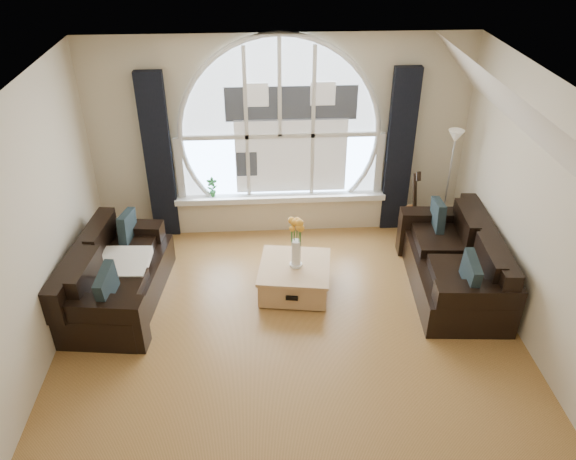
# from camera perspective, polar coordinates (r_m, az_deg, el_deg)

# --- Properties ---
(ground) EXTENTS (5.00, 5.50, 0.01)m
(ground) POSITION_cam_1_polar(r_m,az_deg,el_deg) (5.97, 0.53, -13.21)
(ground) COLOR brown
(ground) RESTS_ON ground
(ceiling) EXTENTS (5.00, 5.50, 0.01)m
(ceiling) POSITION_cam_1_polar(r_m,az_deg,el_deg) (4.50, 0.69, 11.97)
(ceiling) COLOR silver
(ceiling) RESTS_ON ground
(wall_back) EXTENTS (5.00, 0.01, 2.70)m
(wall_back) POSITION_cam_1_polar(r_m,az_deg,el_deg) (7.54, -0.84, 9.35)
(wall_back) COLOR beige
(wall_back) RESTS_ON ground
(wall_left) EXTENTS (0.01, 5.50, 2.70)m
(wall_left) POSITION_cam_1_polar(r_m,az_deg,el_deg) (5.55, -26.12, -3.04)
(wall_left) COLOR beige
(wall_left) RESTS_ON ground
(wall_right) EXTENTS (0.01, 5.50, 2.70)m
(wall_right) POSITION_cam_1_polar(r_m,az_deg,el_deg) (5.82, 25.97, -1.37)
(wall_right) COLOR beige
(wall_right) RESTS_ON ground
(attic_slope) EXTENTS (0.92, 5.50, 0.72)m
(attic_slope) POSITION_cam_1_polar(r_m,az_deg,el_deg) (5.25, 25.61, 7.69)
(attic_slope) COLOR silver
(attic_slope) RESTS_ON ground
(arched_window) EXTENTS (2.60, 0.06, 2.15)m
(arched_window) POSITION_cam_1_polar(r_m,az_deg,el_deg) (7.41, -0.85, 11.23)
(arched_window) COLOR silver
(arched_window) RESTS_ON wall_back
(window_sill) EXTENTS (2.90, 0.22, 0.08)m
(window_sill) POSITION_cam_1_polar(r_m,az_deg,el_deg) (7.81, -0.76, 3.36)
(window_sill) COLOR white
(window_sill) RESTS_ON wall_back
(window_frame) EXTENTS (2.76, 0.08, 2.15)m
(window_frame) POSITION_cam_1_polar(r_m,az_deg,el_deg) (7.39, -0.84, 11.14)
(window_frame) COLOR white
(window_frame) RESTS_ON wall_back
(neighbor_house) EXTENTS (1.70, 0.02, 1.50)m
(neighbor_house) POSITION_cam_1_polar(r_m,az_deg,el_deg) (7.45, 0.33, 10.31)
(neighbor_house) COLOR silver
(neighbor_house) RESTS_ON wall_back
(curtain_left) EXTENTS (0.35, 0.12, 2.30)m
(curtain_left) POSITION_cam_1_polar(r_m,az_deg,el_deg) (7.62, -13.00, 7.11)
(curtain_left) COLOR black
(curtain_left) RESTS_ON ground
(curtain_right) EXTENTS (0.35, 0.12, 2.30)m
(curtain_right) POSITION_cam_1_polar(r_m,az_deg,el_deg) (7.74, 11.23, 7.73)
(curtain_right) COLOR black
(curtain_right) RESTS_ON ground
(sofa_left) EXTENTS (1.08, 1.86, 0.78)m
(sofa_left) POSITION_cam_1_polar(r_m,az_deg,el_deg) (6.78, -16.97, -4.18)
(sofa_left) COLOR black
(sofa_left) RESTS_ON ground
(sofa_right) EXTENTS (1.05, 1.89, 0.81)m
(sofa_right) POSITION_cam_1_polar(r_m,az_deg,el_deg) (6.96, 16.44, -3.03)
(sofa_right) COLOR black
(sofa_right) RESTS_ON ground
(coffee_chest) EXTENTS (0.94, 0.94, 0.41)m
(coffee_chest) POSITION_cam_1_polar(r_m,az_deg,el_deg) (6.76, 0.67, -4.76)
(coffee_chest) COLOR #AA7D50
(coffee_chest) RESTS_ON ground
(throw_blanket) EXTENTS (0.58, 0.58, 0.10)m
(throw_blanket) POSITION_cam_1_polar(r_m,az_deg,el_deg) (6.73, -16.27, -3.31)
(throw_blanket) COLOR silver
(throw_blanket) RESTS_ON sofa_left
(vase_flowers) EXTENTS (0.24, 0.24, 0.70)m
(vase_flowers) POSITION_cam_1_polar(r_m,az_deg,el_deg) (6.44, 0.84, -0.80)
(vase_flowers) COLOR white
(vase_flowers) RESTS_ON coffee_chest
(floor_lamp) EXTENTS (0.24, 0.24, 1.60)m
(floor_lamp) POSITION_cam_1_polar(r_m,az_deg,el_deg) (7.73, 15.85, 4.18)
(floor_lamp) COLOR #B2B2B2
(floor_lamp) RESTS_ON ground
(guitar) EXTENTS (0.41, 0.32, 1.06)m
(guitar) POSITION_cam_1_polar(r_m,az_deg,el_deg) (7.78, 12.48, 2.59)
(guitar) COLOR brown
(guitar) RESTS_ON ground
(potted_plant) EXTENTS (0.16, 0.11, 0.28)m
(potted_plant) POSITION_cam_1_polar(r_m,az_deg,el_deg) (7.75, -7.71, 4.30)
(potted_plant) COLOR #1E6023
(potted_plant) RESTS_ON window_sill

